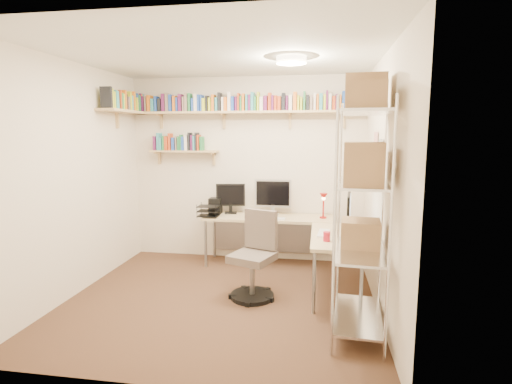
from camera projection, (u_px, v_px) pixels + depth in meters
ground at (221, 299)px, 4.23m from camera, size 3.20×3.20×0.00m
room_shell at (219, 153)px, 4.00m from camera, size 3.24×3.04×2.52m
wall_shelves at (209, 112)px, 5.26m from camera, size 3.12×1.09×0.80m
corner_desk at (276, 221)px, 5.03m from camera, size 2.02×1.71×1.14m
office_chair at (255, 261)px, 4.26m from camera, size 0.53×0.54×0.93m
wire_rack at (363, 164)px, 3.33m from camera, size 0.50×0.91×2.24m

